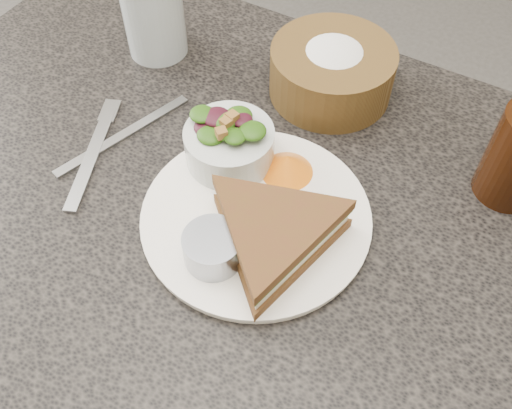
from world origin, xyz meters
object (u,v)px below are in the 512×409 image
object	(u,v)px
dinner_plate	(256,217)
bread_basket	(333,64)
dining_table	(241,335)
dressing_ramekin	(213,248)
sandwich	(274,234)
water_glass	(153,12)
salad_bowl	(229,140)

from	to	relation	value
dinner_plate	bread_basket	world-z (taller)	bread_basket
dining_table	dressing_ramekin	size ratio (longest dim) A/B	16.00
sandwich	dressing_ramekin	size ratio (longest dim) A/B	2.90
dining_table	dressing_ramekin	xyz separation A→B (m)	(0.02, -0.08, 0.40)
dining_table	water_glass	world-z (taller)	water_glass
salad_bowl	dinner_plate	bearing A→B (deg)	-39.90
dinner_plate	dressing_ramekin	world-z (taller)	dressing_ramekin
water_glass	sandwich	bearing A→B (deg)	-35.58
water_glass	dinner_plate	bearing A→B (deg)	-35.39
dining_table	salad_bowl	world-z (taller)	salad_bowl
dining_table	salad_bowl	size ratio (longest dim) A/B	9.38
dining_table	sandwich	xyz separation A→B (m)	(0.07, -0.04, 0.41)
water_glass	dining_table	bearing A→B (deg)	-37.59
dining_table	dinner_plate	xyz separation A→B (m)	(0.04, -0.01, 0.38)
bread_basket	dining_table	bearing A→B (deg)	-93.76
salad_bowl	dressing_ramekin	size ratio (longest dim) A/B	1.71
salad_bowl	water_glass	size ratio (longest dim) A/B	0.84
dinner_plate	salad_bowl	distance (m)	0.10
dressing_ramekin	bread_basket	bearing A→B (deg)	91.78
dinner_plate	sandwich	size ratio (longest dim) A/B	1.42
dinner_plate	dressing_ramekin	distance (m)	0.08
dinner_plate	salad_bowl	bearing A→B (deg)	140.10
dining_table	water_glass	distance (m)	0.53
dining_table	sandwich	distance (m)	0.42
salad_bowl	sandwich	bearing A→B (deg)	-38.89
water_glass	dressing_ramekin	bearing A→B (deg)	-45.31
bread_basket	dressing_ramekin	bearing A→B (deg)	-88.22
sandwich	bread_basket	world-z (taller)	bread_basket
dressing_ramekin	dining_table	bearing A→B (deg)	106.53
dinner_plate	salad_bowl	xyz separation A→B (m)	(-0.07, 0.06, 0.04)
sandwich	salad_bowl	world-z (taller)	salad_bowl
dinner_plate	dressing_ramekin	bearing A→B (deg)	-98.65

